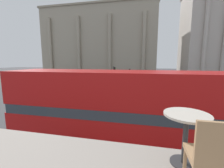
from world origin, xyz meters
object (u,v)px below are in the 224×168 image
at_px(traffic_light_near, 130,86).
at_px(cafe_chair_0, 212,157).
at_px(pedestrian_yellow, 195,85).
at_px(double_decker_bus, 116,109).
at_px(car_silver, 99,85).
at_px(pedestrian_grey, 114,95).
at_px(car_maroon, 110,87).
at_px(pedestrian_red, 201,81).
at_px(traffic_light_mid, 109,80).
at_px(plaza_building_left, 101,44).
at_px(traffic_light_far, 114,75).
at_px(cafe_dining_table, 186,128).

bearing_deg(traffic_light_near, cafe_chair_0, -80.48).
bearing_deg(pedestrian_yellow, double_decker_bus, -159.64).
xyz_separation_m(cafe_chair_0, car_silver, (-8.27, 22.54, -2.99)).
height_order(pedestrian_yellow, pedestrian_grey, pedestrian_grey).
relative_size(car_maroon, pedestrian_yellow, 2.39).
xyz_separation_m(traffic_light_near, pedestrian_grey, (-2.03, 3.14, -1.57)).
xyz_separation_m(double_decker_bus, pedestrian_red, (11.43, 23.16, -1.27)).
relative_size(car_silver, pedestrian_grey, 2.37).
bearing_deg(traffic_light_mid, traffic_light_near, -60.75).
height_order(traffic_light_mid, pedestrian_red, traffic_light_mid).
relative_size(plaza_building_left, car_silver, 8.09).
bearing_deg(traffic_light_near, pedestrian_grey, 122.87).
distance_m(double_decker_bus, traffic_light_mid, 11.53).
distance_m(car_maroon, pedestrian_red, 17.25).
height_order(plaza_building_left, car_maroon, plaza_building_left).
xyz_separation_m(traffic_light_far, car_silver, (-2.70, 0.12, -1.77)).
height_order(plaza_building_left, pedestrian_red, plaza_building_left).
bearing_deg(pedestrian_grey, double_decker_bus, -130.10).
distance_m(plaza_building_left, traffic_light_far, 25.72).
bearing_deg(double_decker_bus, traffic_light_far, 102.59).
bearing_deg(pedestrian_grey, pedestrian_red, -4.55).
height_order(car_maroon, car_silver, same).
height_order(car_silver, pedestrian_grey, pedestrian_grey).
bearing_deg(pedestrian_red, pedestrian_yellow, -65.73).
bearing_deg(cafe_chair_0, car_silver, 113.45).
bearing_deg(traffic_light_far, pedestrian_yellow, 5.38).
distance_m(double_decker_bus, pedestrian_red, 25.86).
height_order(cafe_chair_0, pedestrian_grey, cafe_chair_0).
xyz_separation_m(plaza_building_left, traffic_light_near, (12.71, -34.47, -7.55)).
height_order(double_decker_bus, pedestrian_red, double_decker_bus).
relative_size(traffic_light_near, pedestrian_grey, 2.25).
distance_m(car_silver, pedestrian_yellow, 15.34).
relative_size(traffic_light_far, pedestrian_grey, 2.13).
distance_m(traffic_light_near, traffic_light_far, 12.21).
height_order(cafe_dining_table, traffic_light_mid, cafe_dining_table).
bearing_deg(cafe_dining_table, cafe_chair_0, -81.39).
bearing_deg(pedestrian_red, traffic_light_far, -107.57).
xyz_separation_m(traffic_light_mid, traffic_light_far, (-0.53, 5.83, 0.22)).
xyz_separation_m(traffic_light_mid, pedestrian_red, (14.49, 12.05, -1.20)).
height_order(plaza_building_left, traffic_light_near, plaza_building_left).
xyz_separation_m(traffic_light_mid, car_maroon, (-0.84, 4.16, -1.54)).
height_order(traffic_light_near, traffic_light_far, traffic_light_near).
bearing_deg(pedestrian_grey, plaza_building_left, 56.40).
relative_size(car_maroon, car_silver, 1.00).
distance_m(pedestrian_yellow, pedestrian_red, 5.58).
bearing_deg(pedestrian_yellow, traffic_light_mid, 166.95).
bearing_deg(double_decker_bus, pedestrian_yellow, 64.19).
distance_m(cafe_chair_0, traffic_light_far, 23.13).
height_order(car_maroon, pedestrian_grey, pedestrian_grey).
relative_size(traffic_light_far, pedestrian_red, 2.11).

